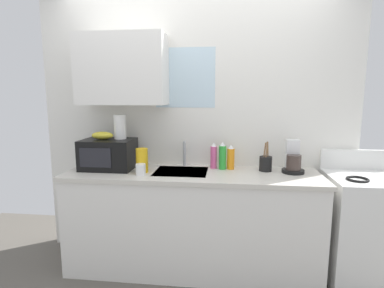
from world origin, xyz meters
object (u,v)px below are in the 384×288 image
object	(u,v)px
dish_soap_bottle_pink	(214,156)
banana_bunch	(102,135)
mug_white	(141,169)
cereal_canister	(142,160)
stove_range	(363,228)
dish_soap_bottle_green	(222,156)
utensil_crock	(266,163)
dish_soap_bottle_orange	(231,158)
paper_towel_roll	(120,127)
coffee_maker	(293,160)
microwave	(108,154)

from	to	relation	value
dish_soap_bottle_pink	banana_bunch	bearing A→B (deg)	-172.84
mug_white	cereal_canister	bearing A→B (deg)	98.06
stove_range	dish_soap_bottle_green	world-z (taller)	dish_soap_bottle_green
utensil_crock	dish_soap_bottle_orange	bearing A→B (deg)	173.04
paper_towel_roll	stove_range	bearing A→B (deg)	-2.60
paper_towel_roll	mug_white	distance (m)	0.48
stove_range	coffee_maker	world-z (taller)	coffee_maker
cereal_canister	utensil_crock	distance (m)	1.09
stove_range	microwave	distance (m)	2.30
paper_towel_roll	cereal_canister	size ratio (longest dim) A/B	1.04
microwave	dish_soap_bottle_green	world-z (taller)	microwave
mug_white	microwave	bearing A→B (deg)	151.92
stove_range	banana_bunch	world-z (taller)	banana_bunch
banana_bunch	dish_soap_bottle_pink	bearing A→B (deg)	7.16
paper_towel_roll	dish_soap_bottle_green	xyz separation A→B (m)	(0.93, 0.05, -0.26)
banana_bunch	dish_soap_bottle_orange	xyz separation A→B (m)	(1.16, 0.11, -0.20)
paper_towel_roll	dish_soap_bottle_pink	xyz separation A→B (m)	(0.85, 0.08, -0.27)
dish_soap_bottle_pink	cereal_canister	distance (m)	0.65
banana_bunch	paper_towel_roll	bearing A→B (deg)	18.43
banana_bunch	dish_soap_bottle_pink	xyz separation A→B (m)	(1.00, 0.13, -0.19)
banana_bunch	cereal_canister	size ratio (longest dim) A/B	0.95
cereal_canister	utensil_crock	size ratio (longest dim) A/B	0.79
microwave	stove_range	bearing A→B (deg)	-1.16
dish_soap_bottle_pink	dish_soap_bottle_green	world-z (taller)	dish_soap_bottle_green
dish_soap_bottle_orange	cereal_canister	world-z (taller)	dish_soap_bottle_orange
dish_soap_bottle_pink	cereal_canister	bearing A→B (deg)	-159.75
microwave	dish_soap_bottle_orange	size ratio (longest dim) A/B	2.06
stove_range	paper_towel_roll	world-z (taller)	paper_towel_roll
paper_towel_roll	coffee_maker	world-z (taller)	paper_towel_roll
banana_bunch	mug_white	bearing A→B (deg)	-25.26
banana_bunch	dish_soap_bottle_green	bearing A→B (deg)	5.08
banana_bunch	mug_white	xyz separation A→B (m)	(0.40, -0.19, -0.26)
cereal_canister	mug_white	bearing A→B (deg)	-81.94
paper_towel_roll	utensil_crock	bearing A→B (deg)	0.86
banana_bunch	paper_towel_roll	distance (m)	0.18
stove_range	dish_soap_bottle_green	bearing A→B (deg)	173.16
banana_bunch	utensil_crock	xyz separation A→B (m)	(1.46, 0.07, -0.24)
microwave	dish_soap_bottle_pink	xyz separation A→B (m)	(0.95, 0.13, -0.02)
banana_bunch	paper_towel_roll	xyz separation A→B (m)	(0.15, 0.05, 0.08)
microwave	dish_soap_bottle_orange	distance (m)	1.11
microwave	cereal_canister	size ratio (longest dim) A/B	2.18
stove_range	cereal_canister	distance (m)	1.96
dish_soap_bottle_green	cereal_canister	xyz separation A→B (m)	(-0.69, -0.20, -0.01)
banana_bunch	cereal_canister	xyz separation A→B (m)	(0.39, -0.10, -0.20)
mug_white	coffee_maker	bearing A→B (deg)	10.88
stove_range	microwave	xyz separation A→B (m)	(-2.22, 0.04, 0.58)
microwave	cereal_canister	bearing A→B (deg)	-16.13
dish_soap_bottle_green	dish_soap_bottle_pink	bearing A→B (deg)	159.84
paper_towel_roll	dish_soap_bottle_pink	distance (m)	0.90
dish_soap_bottle_green	utensil_crock	size ratio (longest dim) A/B	0.94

